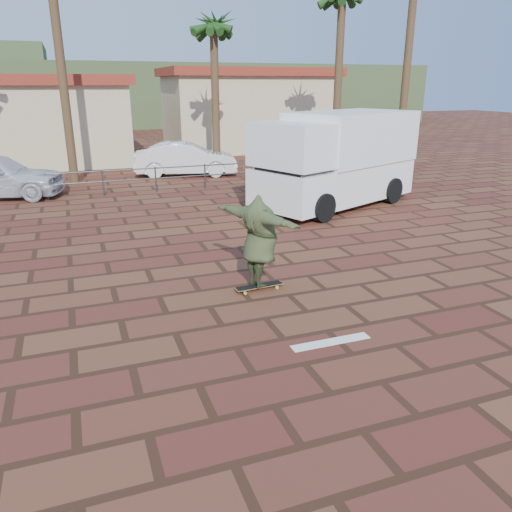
{
  "coord_description": "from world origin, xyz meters",
  "views": [
    {
      "loc": [
        -3.0,
        -7.69,
        4.07
      ],
      "look_at": [
        0.24,
        1.18,
        0.8
      ],
      "focal_mm": 35.0,
      "sensor_mm": 36.0,
      "label": 1
    }
  ],
  "objects": [
    {
      "name": "hill_front",
      "position": [
        0.0,
        50.0,
        3.0
      ],
      "size": [
        70.0,
        18.0,
        6.0
      ],
      "primitive_type": "cube",
      "color": "#384C28",
      "rests_on": "ground"
    },
    {
      "name": "skateboarder",
      "position": [
        0.36,
        1.29,
        1.06
      ],
      "size": [
        1.48,
        2.43,
        1.92
      ],
      "primitive_type": "imported",
      "rotation": [
        0.0,
        0.0,
        1.96
      ],
      "color": "#394425",
      "rests_on": "longboard"
    },
    {
      "name": "street_sign",
      "position": [
        7.22,
        10.0,
        1.42
      ],
      "size": [
        0.4,
        0.17,
        2.03
      ],
      "rotation": [
        0.0,
        0.0,
        -0.33
      ],
      "color": "gray",
      "rests_on": "ground"
    },
    {
      "name": "building_west",
      "position": [
        -6.0,
        22.0,
        2.28
      ],
      "size": [
        12.6,
        7.6,
        4.5
      ],
      "color": "beige",
      "rests_on": "ground"
    },
    {
      "name": "palm_center",
      "position": [
        3.5,
        15.5,
        6.36
      ],
      "size": [
        2.4,
        2.4,
        7.75
      ],
      "color": "brown",
      "rests_on": "ground"
    },
    {
      "name": "paint_stripe",
      "position": [
        0.7,
        -1.2,
        0.0
      ],
      "size": [
        1.4,
        0.22,
        0.01
      ],
      "primitive_type": "cube",
      "color": "white",
      "rests_on": "ground"
    },
    {
      "name": "building_east",
      "position": [
        8.0,
        24.0,
        2.54
      ],
      "size": [
        10.6,
        6.6,
        5.0
      ],
      "color": "beige",
      "rests_on": "ground"
    },
    {
      "name": "car_white",
      "position": [
        1.95,
        15.31,
        0.77
      ],
      "size": [
        4.92,
        2.59,
        1.54
      ],
      "primitive_type": "imported",
      "rotation": [
        0.0,
        0.0,
        1.36
      ],
      "color": "silver",
      "rests_on": "ground"
    },
    {
      "name": "palm_right",
      "position": [
        9.0,
        14.0,
        7.58
      ],
      "size": [
        2.4,
        2.4,
        9.05
      ],
      "color": "brown",
      "rests_on": "ground"
    },
    {
      "name": "guardrail",
      "position": [
        0.0,
        12.0,
        0.68
      ],
      "size": [
        24.06,
        0.06,
        1.0
      ],
      "color": "#47494F",
      "rests_on": "ground"
    },
    {
      "name": "ground",
      "position": [
        0.0,
        0.0,
        0.0
      ],
      "size": [
        120.0,
        120.0,
        0.0
      ],
      "primitive_type": "plane",
      "color": "brown",
      "rests_on": "ground"
    },
    {
      "name": "campervan",
      "position": [
        5.56,
        7.61,
        1.67
      ],
      "size": [
        6.62,
        4.73,
        3.17
      ],
      "rotation": [
        0.0,
        0.0,
        0.4
      ],
      "color": "white",
      "rests_on": "ground"
    },
    {
      "name": "longboard",
      "position": [
        0.36,
        1.29,
        0.08
      ],
      "size": [
        1.06,
        0.3,
        0.1
      ],
      "rotation": [
        0.0,
        0.0,
        0.07
      ],
      "color": "olive",
      "rests_on": "ground"
    }
  ]
}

